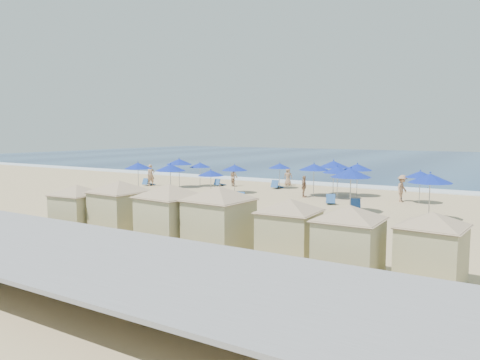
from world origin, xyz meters
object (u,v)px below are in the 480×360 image
Objects in this scene: umbrella_3 at (170,168)px; beachgoer_3 at (402,188)px; beachgoer_4 at (288,177)px; cabana_4 at (289,223)px; trash_bin at (300,217)px; beachgoer_0 at (151,175)px; umbrella_7 at (338,170)px; umbrella_11 at (430,178)px; umbrella_10 at (420,174)px; umbrella_13 at (334,164)px; umbrella_2 at (200,165)px; umbrella_4 at (280,166)px; cabana_2 at (170,208)px; cabana_5 at (349,232)px; umbrella_1 at (138,166)px; beachgoer_1 at (234,177)px; umbrella_8 at (351,173)px; umbrella_9 at (357,167)px; cabana_1 at (120,201)px; cabana_3 at (219,211)px; beachgoer_2 at (304,186)px; umbrella_12 at (314,167)px; umbrella_5 at (235,168)px; umbrella_6 at (211,173)px; umbrella_0 at (179,162)px; cabana_6 at (432,239)px.

umbrella_3 reaches higher than beachgoer_3.
cabana_4 is at bearing 99.47° from beachgoer_4.
beachgoer_0 is at bearing 178.21° from trash_bin.
umbrella_7 is 8.78m from umbrella_11.
umbrella_10 is (3.79, 10.81, 1.57)m from trash_bin.
umbrella_11 is at bearing -146.07° from beachgoer_3.
umbrella_13 reaches higher than cabana_4.
umbrella_4 reaches higher than umbrella_2.
cabana_2 is 19.11m from umbrella_10.
umbrella_2 is at bearing 137.43° from cabana_5.
umbrella_1 is 1.53× the size of beachgoer_1.
umbrella_8 is 7.24m from umbrella_9.
umbrella_2 is 12.02m from umbrella_13.
cabana_2 is 1.92× the size of umbrella_7.
beachgoer_3 is 11.82m from beachgoer_4.
beachgoer_1 is (-12.09, 12.47, 0.41)m from trash_bin.
umbrella_4 is at bearing 96.21° from cabana_1.
cabana_2 reaches higher than umbrella_1.
cabana_3 is at bearing 92.87° from beachgoer_4.
umbrella_4 is (6.60, 2.39, 0.04)m from umbrella_2.
trash_bin is at bearing -172.34° from beachgoer_2.
umbrella_13 is at bearing 27.27° from umbrella_1.
umbrella_12 is 1.37× the size of beachgoer_3.
beachgoer_3 is (3.46, -0.89, -1.26)m from umbrella_9.
cabana_5 reaches higher than beachgoer_2.
cabana_5 is at bearing -1.53° from cabana_1.
umbrella_11 is (14.96, -3.78, 0.31)m from umbrella_5.
umbrella_6 is 1.15× the size of beachgoer_0.
umbrella_7 is 1.07× the size of umbrella_10.
umbrella_5 is 4.87m from beachgoer_1.
umbrella_11 reaches higher than umbrella_9.
beachgoer_3 is at bearing -91.94° from beachgoer_2.
cabana_4 is 1.64× the size of umbrella_0.
umbrella_2 is 0.80× the size of umbrella_13.
umbrella_13 is 1.43× the size of beachgoer_0.
cabana_2 reaches higher than umbrella_12.
cabana_2 is 1.72× the size of umbrella_13.
umbrella_8 is at bearing 176.91° from beachgoer_1.
umbrella_6 is at bearing 179.02° from umbrella_11.
beachgoer_2 is (-0.40, -0.85, -1.39)m from umbrella_12.
cabana_5 is 20.37m from umbrella_13.
trash_bin is 7.77m from cabana_2.
cabana_4 reaches higher than umbrella_4.
umbrella_5 is 1.25× the size of beachgoer_3.
umbrella_8 is 6.59m from umbrella_10.
cabana_6 is (13.32, 0.42, -0.17)m from cabana_1.
beachgoer_0 is 1.18× the size of beachgoer_2.
trash_bin is at bearing -30.49° from umbrella_0.
cabana_5 reaches higher than umbrella_7.
umbrella_13 is (-2.59, 11.60, 1.95)m from trash_bin.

